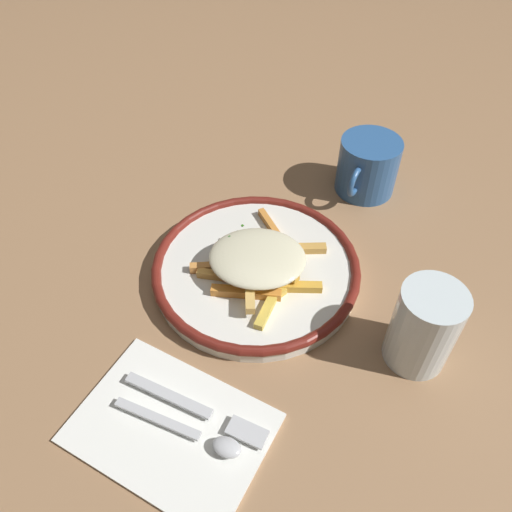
{
  "coord_description": "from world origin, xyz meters",
  "views": [
    {
      "loc": [
        0.4,
        0.23,
        0.53
      ],
      "look_at": [
        0.0,
        0.0,
        0.04
      ],
      "focal_mm": 35.24,
      "sensor_mm": 36.0,
      "label": 1
    }
  ],
  "objects": [
    {
      "name": "water_glass",
      "position": [
        0.01,
        0.23,
        0.06
      ],
      "size": [
        0.08,
        0.08,
        0.11
      ],
      "primitive_type": "cylinder",
      "color": "silver",
      "rests_on": "ground_plane"
    },
    {
      "name": "ground_plane",
      "position": [
        0.0,
        0.0,
        0.0
      ],
      "size": [
        2.6,
        2.6,
        0.0
      ],
      "primitive_type": "plane",
      "color": "#956E4B"
    },
    {
      "name": "napkin",
      "position": [
        0.24,
        0.03,
        0.0
      ],
      "size": [
        0.15,
        0.21,
        0.01
      ],
      "primitive_type": "cube",
      "rotation": [
        0.0,
        0.0,
        0.03
      ],
      "color": "white",
      "rests_on": "ground_plane"
    },
    {
      "name": "fork",
      "position": [
        0.21,
        0.04,
        0.01
      ],
      "size": [
        0.03,
        0.18,
        0.01
      ],
      "color": "silver",
      "rests_on": "napkin"
    },
    {
      "name": "spoon",
      "position": [
        0.24,
        0.07,
        0.01
      ],
      "size": [
        0.04,
        0.15,
        0.01
      ],
      "color": "silver",
      "rests_on": "napkin"
    },
    {
      "name": "coffee_mug",
      "position": [
        -0.25,
        0.06,
        0.05
      ],
      "size": [
        0.12,
        0.1,
        0.09
      ],
      "color": "#2E5A95",
      "rests_on": "ground_plane"
    },
    {
      "name": "fries_heap",
      "position": [
        0.01,
        0.01,
        0.04
      ],
      "size": [
        0.19,
        0.17,
        0.04
      ],
      "color": "#E4A652",
      "rests_on": "plate"
    },
    {
      "name": "plate",
      "position": [
        0.0,
        0.0,
        0.01
      ],
      "size": [
        0.29,
        0.29,
        0.03
      ],
      "color": "white",
      "rests_on": "ground_plane"
    }
  ]
}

